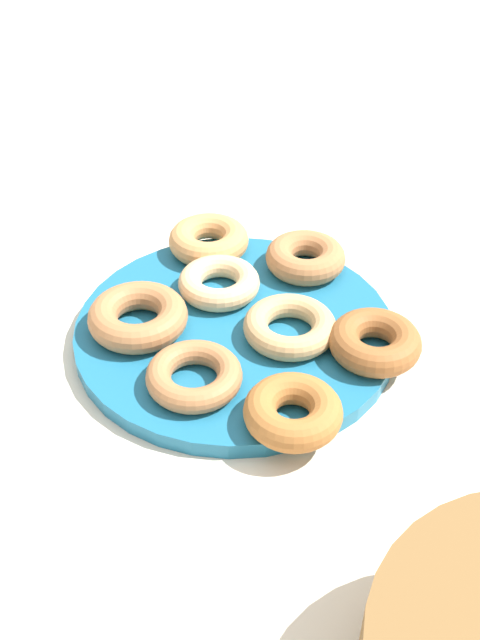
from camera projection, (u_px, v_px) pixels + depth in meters
ground_plane at (235, 337)px, 0.73m from camera, size 2.40×2.40×0.00m
donut_plate at (235, 331)px, 0.73m from camera, size 0.30×0.30×0.02m
donut_0 at (290, 327)px, 0.70m from camera, size 0.12×0.12×0.02m
donut_1 at (209, 240)px, 0.81m from camera, size 0.11×0.11×0.03m
donut_2 at (138, 317)px, 0.71m from camera, size 0.10×0.10×0.03m
donut_3 at (293, 412)px, 0.62m from camera, size 0.11×0.11×0.03m
donut_4 at (305, 257)px, 0.79m from camera, size 0.09×0.09×0.03m
donut_5 at (194, 376)px, 0.65m from camera, size 0.12×0.12×0.02m
donut_6 at (219, 283)px, 0.76m from camera, size 0.08×0.08×0.02m
donut_7 at (375, 342)px, 0.68m from camera, size 0.10×0.10×0.03m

